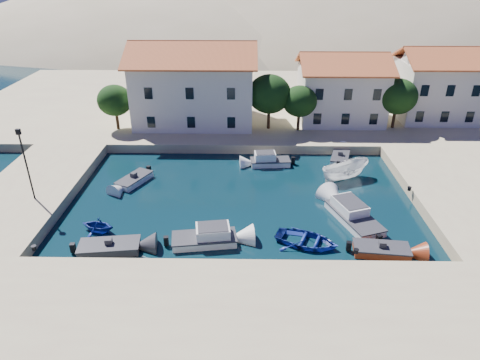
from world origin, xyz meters
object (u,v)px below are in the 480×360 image
object	(u,v)px
building_left	(194,82)
building_mid	(341,86)
rowboat_south	(306,244)
cabin_cruiser_east	(354,216)
boat_east	(344,179)
lamppost	(25,158)
cabin_cruiser_south	(204,238)
building_right	(437,83)

from	to	relation	value
building_left	building_mid	distance (m)	18.04
rowboat_south	cabin_cruiser_east	distance (m)	5.36
building_mid	cabin_cruiser_east	size ratio (longest dim) A/B	1.69
cabin_cruiser_east	boat_east	xyz separation A→B (m)	(0.73, 7.57, -0.48)
lamppost	cabin_cruiser_south	size ratio (longest dim) A/B	1.23
building_left	boat_east	size ratio (longest dim) A/B	2.85
cabin_cruiser_south	boat_east	world-z (taller)	cabin_cruiser_south
cabin_cruiser_south	lamppost	bearing A→B (deg)	154.06
lamppost	boat_east	bearing A→B (deg)	12.45
boat_east	cabin_cruiser_east	bearing A→B (deg)	149.11
building_mid	cabin_cruiser_east	bearing A→B (deg)	-97.11
building_mid	cabin_cruiser_east	world-z (taller)	building_mid
building_right	lamppost	xyz separation A→B (m)	(-41.50, -22.00, -0.72)
boat_east	building_mid	bearing A→B (deg)	-33.26
building_right	cabin_cruiser_east	xyz separation A→B (m)	(-14.81, -23.52, -5.00)
building_left	rowboat_south	size ratio (longest dim) A/B	3.13
rowboat_south	cabin_cruiser_south	bearing A→B (deg)	111.27
building_mid	boat_east	bearing A→B (deg)	-97.91
building_right	boat_east	xyz separation A→B (m)	(-14.08, -15.94, -5.47)
building_mid	lamppost	xyz separation A→B (m)	(-29.50, -21.00, -0.47)
cabin_cruiser_east	building_right	bearing A→B (deg)	-51.96
building_mid	boat_east	xyz separation A→B (m)	(-2.08, -14.94, -5.22)
building_left	cabin_cruiser_south	size ratio (longest dim) A/B	2.91
building_right	cabin_cruiser_south	world-z (taller)	building_right
lamppost	cabin_cruiser_east	world-z (taller)	lamppost
cabin_cruiser_south	boat_east	bearing A→B (deg)	32.59
building_right	boat_east	world-z (taller)	building_right
lamppost	cabin_cruiser_south	world-z (taller)	lamppost
lamppost	rowboat_south	xyz separation A→B (m)	(22.46, -4.77, -4.75)
cabin_cruiser_east	boat_east	distance (m)	7.62
lamppost	building_mid	bearing A→B (deg)	35.45
building_left	boat_east	bearing A→B (deg)	-41.21
lamppost	rowboat_south	distance (m)	23.45
building_left	building_right	world-z (taller)	building_left
lamppost	boat_east	distance (m)	28.48
building_left	rowboat_south	distance (m)	27.73
building_right	cabin_cruiser_south	distance (m)	38.14
building_right	cabin_cruiser_east	bearing A→B (deg)	-122.20
cabin_cruiser_east	cabin_cruiser_south	bearing A→B (deg)	85.58
lamppost	cabin_cruiser_south	bearing A→B (deg)	-17.89
building_mid	building_right	bearing A→B (deg)	4.76
building_left	building_mid	world-z (taller)	building_left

